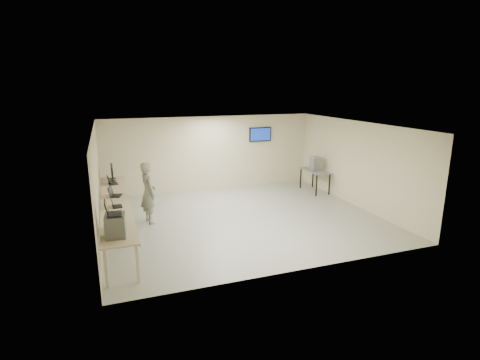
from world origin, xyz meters
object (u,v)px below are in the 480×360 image
object	(u,v)px
equipment_box	(115,226)
side_table	(315,172)
workbench	(116,205)
soldier	(148,193)

from	to	relation	value
equipment_box	side_table	distance (m)	8.45
workbench	soldier	world-z (taller)	soldier
workbench	soldier	distance (m)	1.10
soldier	side_table	world-z (taller)	soldier
workbench	side_table	distance (m)	7.43
soldier	side_table	size ratio (longest dim) A/B	1.31
workbench	soldier	xyz separation A→B (m)	(0.92, 0.60, 0.08)
workbench	equipment_box	size ratio (longest dim) A/B	12.78
equipment_box	workbench	bearing A→B (deg)	93.60
equipment_box	soldier	bearing A→B (deg)	77.21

